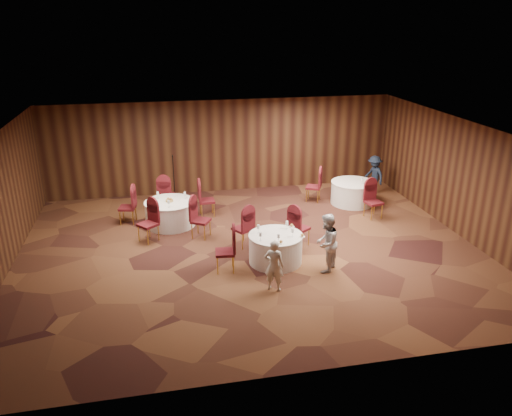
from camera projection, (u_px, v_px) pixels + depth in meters
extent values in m
plane|color=black|center=(250.00, 250.00, 13.27)|extent=(12.00, 12.00, 0.00)
plane|color=silver|center=(250.00, 131.00, 12.12)|extent=(12.00, 12.00, 0.00)
plane|color=black|center=(222.00, 146.00, 17.26)|extent=(12.00, 0.00, 12.00)
plane|color=black|center=(309.00, 292.00, 8.12)|extent=(12.00, 0.00, 12.00)
plane|color=black|center=(462.00, 179.00, 13.83)|extent=(0.00, 10.00, 10.00)
cylinder|color=silver|center=(276.00, 249.00, 12.49)|extent=(1.33, 1.33, 0.72)
cylinder|color=silver|center=(276.00, 235.00, 12.36)|extent=(1.36, 1.36, 0.03)
cylinder|color=silver|center=(170.00, 214.00, 14.73)|extent=(1.45, 1.45, 0.72)
cylinder|color=silver|center=(170.00, 202.00, 14.60)|extent=(1.48, 1.48, 0.03)
cylinder|color=silver|center=(353.00, 193.00, 16.45)|extent=(1.42, 1.42, 0.72)
cylinder|color=silver|center=(353.00, 182.00, 16.32)|extent=(1.45, 1.45, 0.03)
cylinder|color=silver|center=(258.00, 233.00, 12.48)|extent=(0.06, 0.06, 0.01)
cylinder|color=silver|center=(258.00, 231.00, 12.46)|extent=(0.01, 0.01, 0.11)
cone|color=silver|center=(258.00, 227.00, 12.42)|extent=(0.08, 0.08, 0.10)
cylinder|color=silver|center=(292.00, 237.00, 12.26)|extent=(0.06, 0.06, 0.01)
cylinder|color=silver|center=(292.00, 234.00, 12.24)|extent=(0.01, 0.01, 0.11)
cone|color=silver|center=(293.00, 230.00, 12.20)|extent=(0.08, 0.08, 0.10)
cylinder|color=silver|center=(261.00, 240.00, 12.05)|extent=(0.06, 0.06, 0.01)
cylinder|color=silver|center=(261.00, 238.00, 12.03)|extent=(0.01, 0.01, 0.11)
cone|color=silver|center=(261.00, 234.00, 11.99)|extent=(0.08, 0.08, 0.10)
cylinder|color=silver|center=(287.00, 229.00, 12.71)|extent=(0.06, 0.06, 0.01)
cylinder|color=silver|center=(287.00, 227.00, 12.69)|extent=(0.01, 0.01, 0.11)
cone|color=silver|center=(287.00, 223.00, 12.65)|extent=(0.08, 0.08, 0.10)
cylinder|color=silver|center=(278.00, 242.00, 11.96)|extent=(0.06, 0.06, 0.01)
cylinder|color=silver|center=(279.00, 240.00, 11.94)|extent=(0.01, 0.01, 0.11)
cone|color=silver|center=(279.00, 236.00, 11.90)|extent=(0.08, 0.08, 0.10)
cylinder|color=white|center=(281.00, 243.00, 11.90)|extent=(0.15, 0.15, 0.01)
sphere|color=#9E6B33|center=(281.00, 242.00, 11.88)|extent=(0.08, 0.08, 0.08)
cylinder|color=white|center=(302.00, 237.00, 12.25)|extent=(0.15, 0.15, 0.01)
sphere|color=#9E6B33|center=(302.00, 235.00, 12.24)|extent=(0.08, 0.08, 0.08)
cylinder|color=white|center=(292.00, 227.00, 12.83)|extent=(0.15, 0.15, 0.01)
sphere|color=#9E6B33|center=(292.00, 225.00, 12.81)|extent=(0.08, 0.08, 0.08)
cylinder|color=silver|center=(185.00, 199.00, 14.82)|extent=(0.06, 0.06, 0.01)
cylinder|color=silver|center=(185.00, 197.00, 14.80)|extent=(0.01, 0.01, 0.11)
cone|color=silver|center=(185.00, 193.00, 14.76)|extent=(0.08, 0.08, 0.10)
cylinder|color=silver|center=(158.00, 199.00, 14.82)|extent=(0.06, 0.06, 0.01)
cylinder|color=silver|center=(158.00, 197.00, 14.80)|extent=(0.01, 0.01, 0.11)
cone|color=silver|center=(158.00, 193.00, 14.77)|extent=(0.08, 0.08, 0.10)
cylinder|color=silver|center=(169.00, 207.00, 14.15)|extent=(0.06, 0.06, 0.01)
cylinder|color=silver|center=(169.00, 205.00, 14.13)|extent=(0.01, 0.01, 0.11)
cone|color=silver|center=(169.00, 202.00, 14.09)|extent=(0.08, 0.08, 0.10)
cylinder|color=olive|center=(169.00, 201.00, 14.58)|extent=(0.22, 0.22, 0.06)
sphere|color=#9E6B33|center=(168.00, 198.00, 14.57)|extent=(0.07, 0.07, 0.07)
sphere|color=#9E6B33|center=(171.00, 199.00, 14.55)|extent=(0.07, 0.07, 0.07)
cylinder|color=silver|center=(362.00, 184.00, 16.14)|extent=(0.06, 0.06, 0.01)
cylinder|color=silver|center=(362.00, 182.00, 16.12)|extent=(0.01, 0.01, 0.11)
cone|color=silver|center=(362.00, 179.00, 16.08)|extent=(0.08, 0.08, 0.10)
cylinder|color=black|center=(175.00, 201.00, 16.70)|extent=(0.24, 0.24, 0.02)
cylinder|color=black|center=(174.00, 179.00, 16.41)|extent=(0.02, 0.02, 1.58)
cylinder|color=black|center=(172.00, 156.00, 16.19)|extent=(0.04, 0.12, 0.04)
imported|color=silver|center=(274.00, 266.00, 11.11)|extent=(0.53, 0.47, 1.22)
imported|color=silver|center=(326.00, 243.00, 11.94)|extent=(0.87, 0.90, 1.46)
imported|color=#162032|center=(374.00, 175.00, 17.29)|extent=(0.72, 0.97, 1.35)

